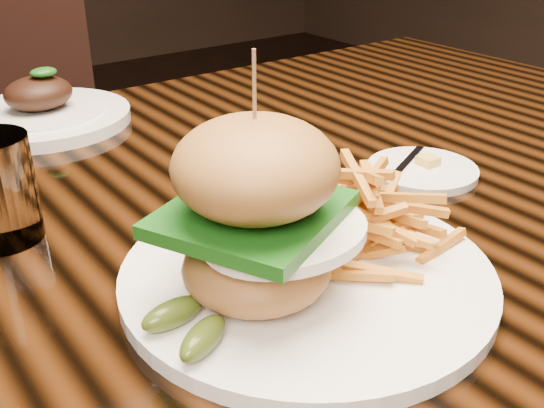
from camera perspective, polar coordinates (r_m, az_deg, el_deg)
dining_table at (r=0.80m, az=-4.05°, el=-3.37°), size 1.60×0.90×0.75m
burger_plate at (r=0.55m, az=2.80°, el=-2.19°), size 0.33×0.33×0.22m
side_saucer at (r=0.81m, az=13.31°, el=3.00°), size 0.14×0.14×0.02m
ramekin at (r=0.81m, az=1.70°, el=4.54°), size 0.07×0.07×0.03m
far_dish at (r=1.02m, az=-19.93°, el=7.69°), size 0.26×0.26×0.09m
chair_far at (r=1.60m, az=-23.10°, el=4.97°), size 0.58×0.58×0.95m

